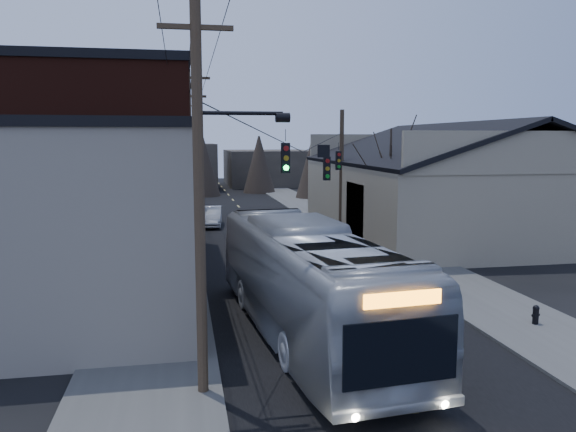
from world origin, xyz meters
The scene contains 14 objects.
road_surface centered at (0.00, 30.00, 0.01)m, with size 9.00×110.00×0.02m, color black.
sidewalk_left centered at (-6.50, 30.00, 0.06)m, with size 4.00×110.00×0.12m, color #474744.
sidewalk_right centered at (6.50, 30.00, 0.06)m, with size 4.00×110.00×0.12m, color #474744.
building_clapboard centered at (-9.00, 9.00, 3.50)m, with size 8.00×8.00×7.00m, color gray.
building_brick centered at (-10.00, 20.00, 5.00)m, with size 10.00×12.00×10.00m, color black.
building_left_far centered at (-9.50, 36.00, 3.50)m, with size 9.00×14.00×7.00m, color #322D28.
warehouse centered at (13.00, 25.00, 2.70)m, with size 16.16×20.60×7.73m.
building_far_left centered at (-6.00, 65.00, 3.00)m, with size 10.00×12.00×6.00m, color #322D28.
building_far_right centered at (7.00, 70.00, 2.50)m, with size 12.00×14.00×5.00m, color #322D28.
bare_tree centered at (6.50, 20.00, 3.60)m, with size 0.40×0.40×7.20m, color black.
utility_lines centered at (-3.11, 24.14, 4.95)m, with size 11.24×45.28×10.50m.
bus centered at (-1.40, 6.80, 1.89)m, with size 3.17×13.56×3.78m, color #9DA2A8.
parked_car centered at (-3.33, 31.67, 0.75)m, with size 1.59×4.55×1.50m, color #AEB1B6.
fire_hydrant centered at (6.71, 6.18, 0.48)m, with size 0.33×0.23×0.68m.
Camera 1 is at (-5.40, -10.93, 6.56)m, focal length 35.00 mm.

